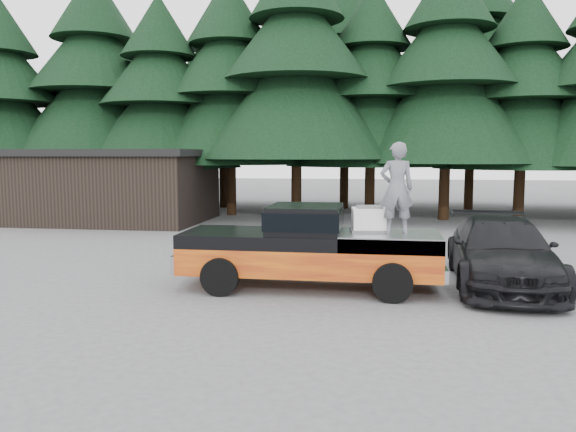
# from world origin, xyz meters

# --- Properties ---
(ground) EXTENTS (120.00, 120.00, 0.00)m
(ground) POSITION_xyz_m (0.00, 0.00, 0.00)
(ground) COLOR #504F52
(ground) RESTS_ON ground
(pickup_truck) EXTENTS (6.00, 2.04, 1.33)m
(pickup_truck) POSITION_xyz_m (1.30, 0.28, 0.67)
(pickup_truck) COLOR orange
(pickup_truck) RESTS_ON ground
(truck_cab) EXTENTS (1.66, 1.90, 0.59)m
(truck_cab) POSITION_xyz_m (1.20, 0.28, 1.62)
(truck_cab) COLOR black
(truck_cab) RESTS_ON pickup_truck
(air_compressor) EXTENTS (0.83, 0.71, 0.52)m
(air_compressor) POSITION_xyz_m (2.64, 0.41, 1.59)
(air_compressor) COLOR white
(air_compressor) RESTS_ON pickup_truck
(man_on_bed) EXTENTS (0.80, 0.59, 2.01)m
(man_on_bed) POSITION_xyz_m (3.23, 0.08, 2.34)
(man_on_bed) COLOR slate
(man_on_bed) RESTS_ON pickup_truck
(parked_car) EXTENTS (2.53, 5.57, 1.58)m
(parked_car) POSITION_xyz_m (5.71, 1.25, 0.79)
(parked_car) COLOR black
(parked_car) RESTS_ON ground
(utility_building) EXTENTS (8.40, 6.40, 3.30)m
(utility_building) POSITION_xyz_m (-9.00, 12.00, 1.67)
(utility_building) COLOR black
(utility_building) RESTS_ON ground
(treeline) EXTENTS (60.15, 16.05, 17.50)m
(treeline) POSITION_xyz_m (0.42, 17.20, 7.72)
(treeline) COLOR black
(treeline) RESTS_ON ground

